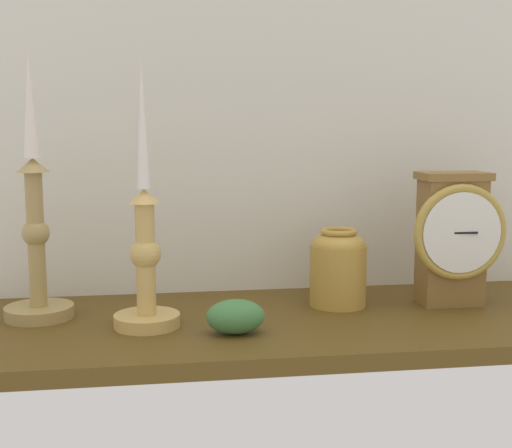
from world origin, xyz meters
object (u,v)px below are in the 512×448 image
object	(u,v)px
brass_vase_jar	(338,266)
candlestick_tall_left	(146,257)
candlestick_tall_center	(36,239)
mantel_clock	(453,237)

from	to	relation	value
brass_vase_jar	candlestick_tall_left	bearing A→B (deg)	-166.07
candlestick_tall_center	brass_vase_jar	distance (cm)	45.68
mantel_clock	candlestick_tall_center	distance (cm)	63.08
candlestick_tall_left	candlestick_tall_center	xyz separation A→B (cm)	(-15.69, 6.88, 1.84)
candlestick_tall_center	mantel_clock	bearing A→B (deg)	-1.78
mantel_clock	candlestick_tall_left	size ratio (longest dim) A/B	0.56
candlestick_tall_left	brass_vase_jar	size ratio (longest dim) A/B	3.08
mantel_clock	brass_vase_jar	bearing A→B (deg)	172.19
mantel_clock	candlestick_tall_left	distance (cm)	47.62
candlestick_tall_left	brass_vase_jar	xyz separation A→B (cm)	(29.65, 7.36, -3.66)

